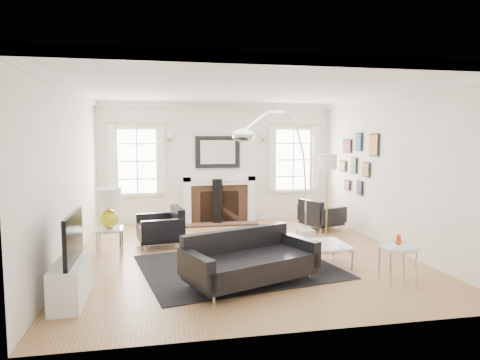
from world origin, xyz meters
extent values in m
plane|color=olive|center=(0.00, 0.00, 0.00)|extent=(6.00, 6.00, 0.00)
cube|color=white|center=(0.00, 3.00, 1.40)|extent=(5.50, 0.04, 2.80)
cube|color=white|center=(0.00, -3.00, 1.40)|extent=(5.50, 0.04, 2.80)
cube|color=white|center=(-2.75, 0.00, 1.40)|extent=(0.04, 6.00, 2.80)
cube|color=white|center=(2.75, 0.00, 1.40)|extent=(0.04, 6.00, 2.80)
cube|color=white|center=(0.00, 0.00, 2.80)|extent=(5.50, 6.00, 0.02)
cube|color=white|center=(0.00, 0.00, 2.74)|extent=(5.50, 6.00, 0.12)
cube|color=white|center=(-0.75, 2.80, 0.55)|extent=(0.18, 0.38, 1.10)
cube|color=white|center=(0.75, 2.80, 0.55)|extent=(0.18, 0.38, 1.10)
cube|color=white|center=(0.00, 2.80, 1.05)|extent=(1.70, 0.38, 0.12)
cube|color=white|center=(0.00, 2.80, 0.95)|extent=(1.50, 0.34, 0.10)
cube|color=brown|center=(0.00, 2.82, 0.45)|extent=(1.30, 0.30, 0.90)
cube|color=black|center=(0.00, 2.72, 0.38)|extent=(0.90, 0.10, 0.76)
cube|color=brown|center=(0.00, 2.55, 0.02)|extent=(1.70, 0.50, 0.04)
cube|color=black|center=(0.00, 2.96, 1.65)|extent=(1.05, 0.06, 0.75)
cube|color=white|center=(0.00, 2.92, 1.65)|extent=(0.82, 0.02, 0.55)
cube|color=white|center=(-1.85, 2.97, 1.45)|extent=(1.00, 0.05, 1.60)
cube|color=white|center=(-1.85, 2.94, 1.45)|extent=(0.84, 0.02, 1.44)
cube|color=white|center=(-2.40, 2.87, 1.50)|extent=(0.14, 0.05, 1.55)
cube|color=white|center=(-1.30, 2.87, 1.50)|extent=(0.14, 0.05, 1.55)
cube|color=white|center=(1.85, 2.97, 1.45)|extent=(1.00, 0.05, 1.60)
cube|color=white|center=(1.85, 2.94, 1.45)|extent=(0.84, 0.02, 1.44)
cube|color=white|center=(1.30, 2.87, 1.50)|extent=(0.14, 0.05, 1.55)
cube|color=white|center=(2.40, 2.87, 1.50)|extent=(0.14, 0.05, 1.55)
cube|color=black|center=(2.72, 0.60, 1.85)|extent=(0.03, 0.34, 0.44)
cube|color=orange|center=(2.70, 0.60, 1.85)|extent=(0.01, 0.29, 0.39)
cube|color=black|center=(2.72, 1.25, 1.90)|extent=(0.03, 0.28, 0.38)
cube|color=#335C8E|center=(2.70, 1.25, 1.90)|extent=(0.01, 0.23, 0.33)
cube|color=black|center=(2.72, 1.80, 1.80)|extent=(0.03, 0.40, 0.30)
cube|color=#9D3047|center=(2.70, 1.80, 1.80)|extent=(0.01, 0.35, 0.25)
cube|color=black|center=(2.72, 0.90, 1.35)|extent=(0.03, 0.30, 0.30)
cube|color=olive|center=(2.70, 0.90, 1.35)|extent=(0.01, 0.25, 0.25)
cube|color=black|center=(2.72, 1.45, 1.40)|extent=(0.03, 0.26, 0.34)
cube|color=#508558|center=(2.70, 1.45, 1.40)|extent=(0.01, 0.21, 0.29)
cube|color=black|center=(2.72, 2.00, 1.35)|extent=(0.03, 0.32, 0.24)
cube|color=#AC934A|center=(2.70, 2.00, 1.35)|extent=(0.01, 0.27, 0.19)
cube|color=black|center=(2.72, 1.15, 0.95)|extent=(0.03, 0.24, 0.30)
cube|color=#3B2C59|center=(2.70, 1.15, 0.95)|extent=(0.01, 0.19, 0.25)
cube|color=black|center=(2.72, 1.75, 0.95)|extent=(0.03, 0.28, 0.22)
cube|color=#A05D65|center=(2.70, 1.75, 0.95)|extent=(0.01, 0.23, 0.17)
cube|color=white|center=(-2.45, -1.70, 0.25)|extent=(0.35, 1.00, 0.50)
cube|color=black|center=(-2.40, -1.70, 0.80)|extent=(0.05, 1.00, 0.58)
cube|color=black|center=(-0.20, -0.70, 0.01)|extent=(3.22, 2.85, 0.01)
cube|color=black|center=(-0.18, -1.54, 0.27)|extent=(1.88, 1.39, 0.28)
cube|color=black|center=(-0.31, -1.20, 0.47)|extent=(1.63, 0.76, 0.47)
cube|color=black|center=(-0.95, -1.85, 0.38)|extent=(0.43, 0.80, 0.36)
cube|color=black|center=(0.60, -1.22, 0.38)|extent=(0.43, 0.80, 0.36)
cube|color=black|center=(-1.38, 0.84, 0.26)|extent=(0.86, 0.86, 0.28)
cube|color=black|center=(-1.04, 0.89, 0.47)|extent=(0.25, 0.76, 0.47)
cube|color=black|center=(-1.44, 1.21, 0.38)|extent=(0.76, 0.23, 0.36)
cube|color=black|center=(-1.32, 0.46, 0.38)|extent=(0.76, 0.23, 0.36)
cube|color=black|center=(2.09, 1.64, 0.25)|extent=(0.91, 0.91, 0.26)
cube|color=black|center=(1.80, 1.53, 0.44)|extent=(0.37, 0.70, 0.44)
cube|color=black|center=(2.22, 1.31, 0.35)|extent=(0.69, 0.35, 0.33)
cube|color=black|center=(1.96, 1.97, 0.35)|extent=(0.69, 0.35, 0.33)
cube|color=silver|center=(1.08, -0.90, 0.34)|extent=(0.79, 0.79, 0.02)
cylinder|color=silver|center=(0.72, -1.25, 0.18)|extent=(0.04, 0.04, 0.35)
cylinder|color=silver|center=(1.43, -1.25, 0.18)|extent=(0.04, 0.04, 0.35)
cylinder|color=silver|center=(0.72, -0.54, 0.18)|extent=(0.04, 0.04, 0.35)
cylinder|color=silver|center=(1.43, -0.54, 0.18)|extent=(0.04, 0.04, 0.35)
cube|color=silver|center=(-2.20, 0.24, 0.48)|extent=(0.45, 0.45, 0.02)
cylinder|color=silver|center=(-2.38, 0.06, 0.25)|extent=(0.04, 0.04, 0.49)
cylinder|color=silver|center=(-2.02, 0.06, 0.25)|extent=(0.04, 0.04, 0.49)
cylinder|color=silver|center=(-2.38, 0.42, 0.25)|extent=(0.04, 0.04, 0.49)
cylinder|color=silver|center=(-2.02, 0.42, 0.25)|extent=(0.04, 0.04, 0.49)
cube|color=silver|center=(1.83, -1.80, 0.49)|extent=(0.45, 0.38, 0.02)
cylinder|color=silver|center=(1.64, -1.95, 0.25)|extent=(0.04, 0.04, 0.50)
cylinder|color=silver|center=(2.02, -1.95, 0.25)|extent=(0.04, 0.04, 0.50)
cylinder|color=silver|center=(1.64, -1.65, 0.25)|extent=(0.04, 0.04, 0.50)
cylinder|color=silver|center=(2.02, -1.65, 0.25)|extent=(0.04, 0.04, 0.50)
sphere|color=gold|center=(-2.20, 0.24, 0.65)|extent=(0.31, 0.31, 0.31)
cylinder|color=gold|center=(-2.20, 0.24, 0.81)|extent=(0.04, 0.04, 0.13)
cylinder|color=white|center=(-2.20, 0.24, 1.01)|extent=(0.42, 0.42, 0.29)
sphere|color=#D2421B|center=(1.83, -1.80, 0.57)|extent=(0.10, 0.10, 0.10)
sphere|color=#D2421B|center=(1.83, -1.80, 0.64)|extent=(0.07, 0.07, 0.07)
cube|color=silver|center=(1.42, 0.79, 0.11)|extent=(0.27, 0.43, 0.21)
ellipsoid|color=silver|center=(-0.07, -0.48, 2.02)|extent=(0.36, 0.36, 0.22)
cylinder|color=#B0873D|center=(1.69, 0.40, 0.02)|extent=(0.21, 0.21, 0.03)
cylinder|color=#B0873D|center=(1.69, 0.40, 0.75)|extent=(0.03, 0.03, 1.50)
cylinder|color=white|center=(1.69, 0.40, 1.55)|extent=(0.34, 0.34, 0.28)
cube|color=black|center=(-0.04, 2.65, 0.52)|extent=(0.27, 0.27, 1.05)
camera|label=1|loc=(-1.38, -7.02, 1.99)|focal=32.00mm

